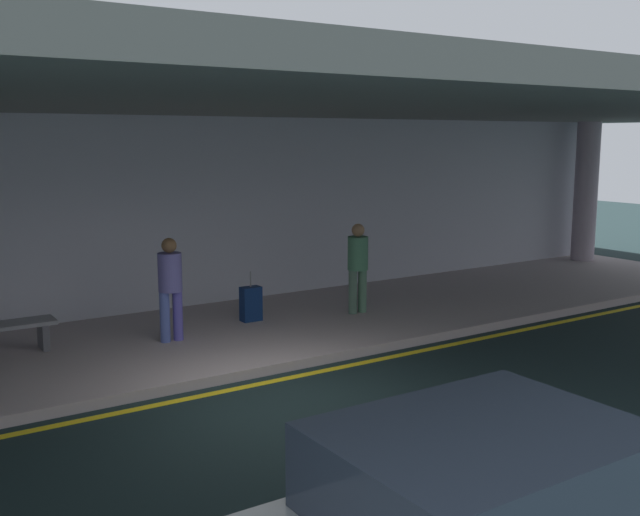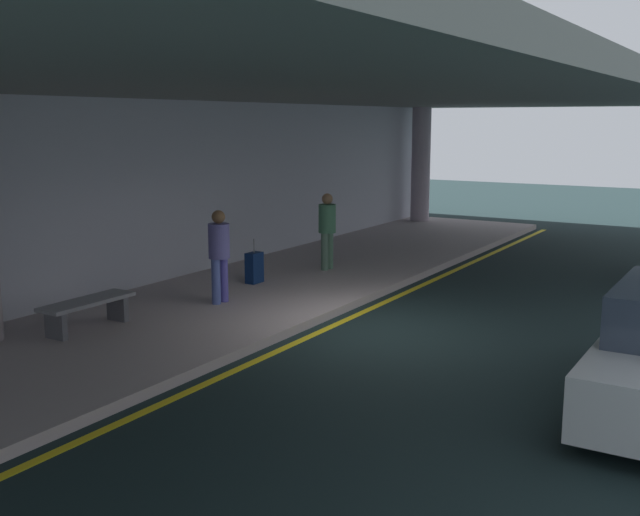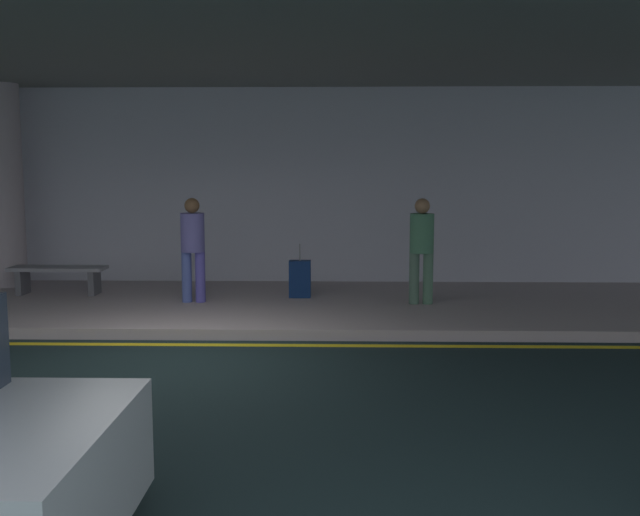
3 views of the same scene
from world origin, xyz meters
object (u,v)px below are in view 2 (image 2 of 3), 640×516
object	(u,v)px
suitcase_upright_primary	(254,268)
traveler_with_luggage	(219,250)
support_column_center	(421,164)
person_waiting_for_ride	(327,226)
bench_metal	(88,308)

from	to	relation	value
suitcase_upright_primary	traveler_with_luggage	bearing A→B (deg)	-153.84
support_column_center	person_waiting_for_ride	xyz separation A→B (m)	(-8.65, -1.63, -0.86)
traveler_with_luggage	person_waiting_for_ride	distance (m)	3.65
traveler_with_luggage	suitcase_upright_primary	distance (m)	1.88
person_waiting_for_ride	bench_metal	xyz separation A→B (m)	(-6.11, 0.73, -0.61)
support_column_center	suitcase_upright_primary	world-z (taller)	support_column_center
support_column_center	person_waiting_for_ride	size ratio (longest dim) A/B	2.17
support_column_center	bench_metal	distance (m)	14.86
bench_metal	person_waiting_for_ride	bearing A→B (deg)	-6.82
suitcase_upright_primary	bench_metal	distance (m)	4.16
suitcase_upright_primary	support_column_center	bearing A→B (deg)	16.15
support_column_center	suitcase_upright_primary	bearing A→B (deg)	-174.19
traveler_with_luggage	person_waiting_for_ride	bearing A→B (deg)	88.97
person_waiting_for_ride	bench_metal	size ratio (longest dim) A/B	1.05
traveler_with_luggage	person_waiting_for_ride	xyz separation A→B (m)	(3.65, -0.07, 0.00)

